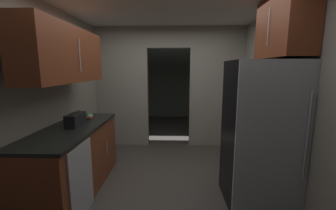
% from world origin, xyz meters
% --- Properties ---
extents(ground, '(20.00, 20.00, 0.00)m').
position_xyz_m(ground, '(0.00, 0.00, 0.00)').
color(ground, '#47423D').
extents(kitchen_overhead_slab, '(3.59, 7.53, 0.06)m').
position_xyz_m(kitchen_overhead_slab, '(0.00, 0.53, 2.60)').
color(kitchen_overhead_slab, silver).
extents(kitchen_partition, '(3.19, 0.12, 2.57)m').
position_xyz_m(kitchen_partition, '(0.00, 1.76, 1.36)').
color(kitchen_partition, '#9E998C').
rests_on(kitchen_partition, ground).
extents(adjoining_room_shell, '(3.19, 2.96, 2.57)m').
position_xyz_m(adjoining_room_shell, '(0.00, 3.73, 1.29)').
color(adjoining_room_shell, gray).
rests_on(adjoining_room_shell, ground).
extents(kitchen_flank_left, '(0.10, 4.26, 2.57)m').
position_xyz_m(kitchen_flank_left, '(-1.64, -0.37, 1.29)').
color(kitchen_flank_left, '#9E998C').
rests_on(kitchen_flank_left, ground).
extents(kitchen_flank_right, '(0.10, 4.26, 2.57)m').
position_xyz_m(kitchen_flank_right, '(1.64, -0.37, 1.29)').
color(kitchen_flank_right, '#9E998C').
rests_on(kitchen_flank_right, ground).
extents(refrigerator, '(0.81, 0.74, 1.80)m').
position_xyz_m(refrigerator, '(1.19, -0.30, 0.90)').
color(refrigerator, black).
rests_on(refrigerator, ground).
extents(lower_cabinet_run, '(0.68, 1.81, 0.93)m').
position_xyz_m(lower_cabinet_run, '(-1.26, -0.17, 0.47)').
color(lower_cabinet_run, brown).
rests_on(lower_cabinet_run, ground).
extents(dishwasher, '(0.02, 0.56, 0.87)m').
position_xyz_m(dishwasher, '(-0.93, -0.67, 0.43)').
color(dishwasher, '#B7BABC').
rests_on(dishwasher, ground).
extents(upper_cabinet_counterside, '(0.36, 1.63, 0.69)m').
position_xyz_m(upper_cabinet_counterside, '(-1.26, -0.17, 1.87)').
color(upper_cabinet_counterside, brown).
extents(upper_cabinet_fridgeside, '(0.36, 0.89, 0.73)m').
position_xyz_m(upper_cabinet_fridgeside, '(1.41, -0.20, 2.19)').
color(upper_cabinet_fridgeside, brown).
extents(boombox, '(0.16, 0.36, 0.20)m').
position_xyz_m(boombox, '(-1.23, -0.09, 1.01)').
color(boombox, black).
rests_on(boombox, lower_cabinet_run).
extents(book_stack, '(0.14, 0.15, 0.07)m').
position_xyz_m(book_stack, '(-1.24, 0.35, 0.96)').
color(book_stack, red).
rests_on(book_stack, lower_cabinet_run).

